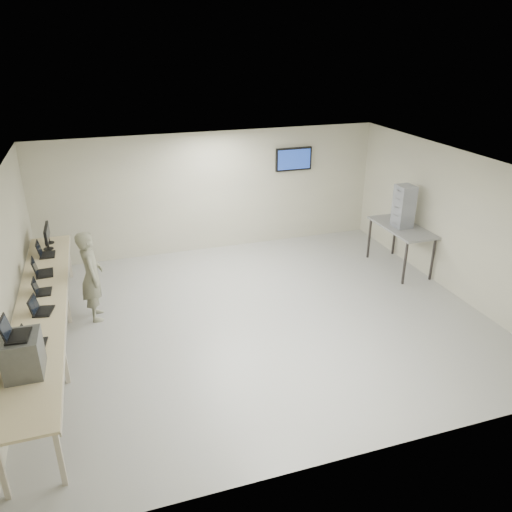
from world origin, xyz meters
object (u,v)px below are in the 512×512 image
object	(u,v)px
equipment_box	(23,355)
soldier	(92,276)
side_table	(402,229)
workbench	(42,308)

from	to	relation	value
equipment_box	soldier	world-z (taller)	soldier
equipment_box	side_table	world-z (taller)	equipment_box
soldier	side_table	size ratio (longest dim) A/B	1.02
soldier	equipment_box	bearing A→B (deg)	160.62
soldier	side_table	world-z (taller)	soldier
equipment_box	soldier	bearing A→B (deg)	74.52
workbench	equipment_box	size ratio (longest dim) A/B	11.45
workbench	equipment_box	distance (m)	1.83
soldier	side_table	bearing A→B (deg)	-91.33
workbench	side_table	world-z (taller)	side_table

